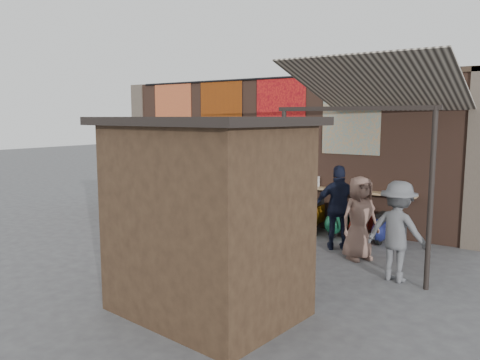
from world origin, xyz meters
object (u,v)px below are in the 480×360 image
(scooter_stool_1, at_px, (205,204))
(scooter_stool_0, at_px, (189,202))
(shelf_box, at_px, (307,181))
(scooter_stool_2, at_px, (223,205))
(scooter_stool_4, at_px, (255,209))
(shopper_navy, at_px, (339,208))
(scooter_stool_5, at_px, (274,211))
(scooter_stool_10, at_px, (382,228))
(diner_right, at_px, (212,191))
(market_stall, at_px, (206,221))
(diner_left, at_px, (208,188))
(shopper_grey, at_px, (398,231))
(shopper_tan, at_px, (359,218))
(scooter_stool_9, at_px, (362,223))
(scooter_stool_7, at_px, (313,216))
(scooter_stool_8, at_px, (338,220))
(scooter_stool_3, at_px, (237,206))
(scooter_stool_6, at_px, (292,214))

(scooter_stool_1, bearing_deg, scooter_stool_0, -171.63)
(shelf_box, bearing_deg, scooter_stool_2, -174.30)
(scooter_stool_4, distance_m, shopper_navy, 3.13)
(scooter_stool_5, bearing_deg, scooter_stool_10, 0.12)
(scooter_stool_1, xyz_separation_m, diner_right, (0.30, -0.04, 0.42))
(diner_right, bearing_deg, scooter_stool_4, -2.44)
(diner_right, bearing_deg, market_stall, -54.86)
(diner_left, relative_size, shopper_grey, 0.95)
(shopper_tan, bearing_deg, scooter_stool_9, 51.95)
(scooter_stool_10, bearing_deg, scooter_stool_1, 179.11)
(scooter_stool_1, relative_size, scooter_stool_9, 0.91)
(diner_left, bearing_deg, scooter_stool_7, 1.24)
(scooter_stool_1, distance_m, scooter_stool_5, 2.41)
(scooter_stool_9, bearing_deg, scooter_stool_4, -179.05)
(scooter_stool_4, distance_m, scooter_stool_8, 2.40)
(scooter_stool_5, relative_size, shopper_navy, 0.47)
(scooter_stool_4, height_order, scooter_stool_10, scooter_stool_4)
(scooter_stool_4, xyz_separation_m, shopper_grey, (4.52, -2.41, 0.49))
(scooter_stool_10, relative_size, shopper_navy, 0.39)
(scooter_stool_4, relative_size, scooter_stool_7, 0.99)
(diner_left, height_order, shopper_tan, shopper_tan)
(scooter_stool_2, distance_m, scooter_stool_5, 1.75)
(scooter_stool_3, distance_m, scooter_stool_6, 1.76)
(scooter_stool_8, bearing_deg, scooter_stool_6, -177.21)
(scooter_stool_7, height_order, shopper_tan, shopper_tan)
(scooter_stool_6, distance_m, scooter_stool_7, 0.59)
(scooter_stool_0, xyz_separation_m, scooter_stool_5, (2.96, -0.01, 0.06))
(shelf_box, bearing_deg, diner_right, -174.10)
(scooter_stool_8, distance_m, shopper_tan, 2.00)
(scooter_stool_10, bearing_deg, scooter_stool_6, 179.89)
(shelf_box, bearing_deg, shopper_navy, -43.99)
(scooter_stool_3, relative_size, shopper_navy, 0.47)
(scooter_stool_10, height_order, market_stall, market_stall)
(shelf_box, distance_m, scooter_stool_9, 1.84)
(scooter_stool_2, height_order, shopper_tan, shopper_tan)
(diner_left, bearing_deg, shopper_tan, -15.44)
(shopper_navy, xyz_separation_m, market_stall, (-0.34, -4.29, 0.46))
(shelf_box, bearing_deg, scooter_stool_9, -9.68)
(scooter_stool_1, xyz_separation_m, diner_left, (0.16, -0.04, 0.50))
(scooter_stool_5, distance_m, diner_left, 2.30)
(scooter_stool_1, height_order, market_stall, market_stall)
(scooter_stool_2, relative_size, scooter_stool_4, 0.94)
(scooter_stool_3, height_order, scooter_stool_8, scooter_stool_3)
(scooter_stool_8, bearing_deg, diner_left, -179.65)
(scooter_stool_5, relative_size, scooter_stool_8, 1.05)
(scooter_stool_8, relative_size, shopper_grey, 0.46)
(scooter_stool_4, bearing_deg, scooter_stool_2, 176.54)
(market_stall, bearing_deg, scooter_stool_9, 91.33)
(scooter_stool_5, distance_m, shopper_grey, 4.61)
(scooter_stool_7, height_order, shopper_grey, shopper_grey)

